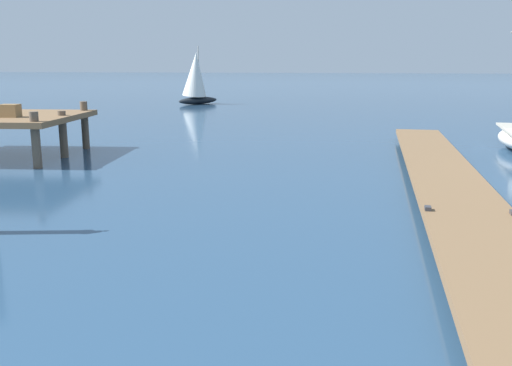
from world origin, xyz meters
The scene contains 3 objects.
floating_dock centered at (6.60, 14.37, 0.36)m, with size 2.34×20.76×0.53m.
pier_platform centered at (-8.35, 17.10, 1.35)m, with size 5.92×5.62×1.95m.
distant_sailboat centered at (-8.93, 43.86, 2.12)m, with size 3.23×3.89×4.74m.
Camera 1 is at (4.23, -0.85, 3.32)m, focal length 38.96 mm.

